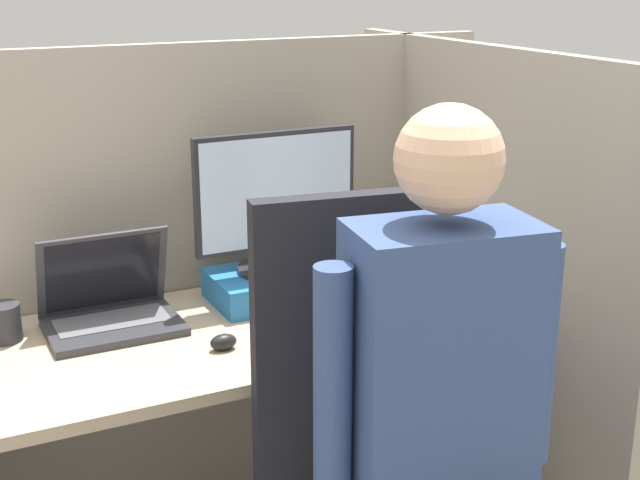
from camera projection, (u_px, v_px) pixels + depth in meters
name	position (u px, v px, depth m)	size (l,w,h in m)	color
cubicle_panel_back	(170.00, 294.00, 2.49)	(1.96, 0.04, 1.38)	gray
cubicle_panel_right	(476.00, 297.00, 2.47)	(0.04, 1.25, 1.38)	gray
desk	(212.00, 394.00, 2.25)	(1.46, 0.62, 0.70)	tan
paper_box	(278.00, 284.00, 2.41)	(0.36, 0.23, 0.08)	#236BAD
monitor	(276.00, 202.00, 2.34)	(0.45, 0.22, 0.38)	#232328
laptop	(110.00, 309.00, 2.21)	(0.32, 0.23, 0.24)	#2D2D33
mouse	(223.00, 342.00, 2.09)	(0.06, 0.04, 0.04)	black
stapler	(443.00, 283.00, 2.45)	(0.05, 0.13, 0.05)	#2D2D33
carrot_toy	(359.00, 333.00, 2.14)	(0.04, 0.14, 0.04)	orange
office_chair	(396.00, 478.00, 1.82)	(0.54, 0.59, 1.14)	black
person	(459.00, 420.00, 1.62)	(0.48, 0.48, 1.35)	brown
coffee_mug	(372.00, 267.00, 2.53)	(0.09, 0.09, 0.09)	teal
pen_cup	(4.00, 323.00, 2.13)	(0.08, 0.08, 0.09)	#28282D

